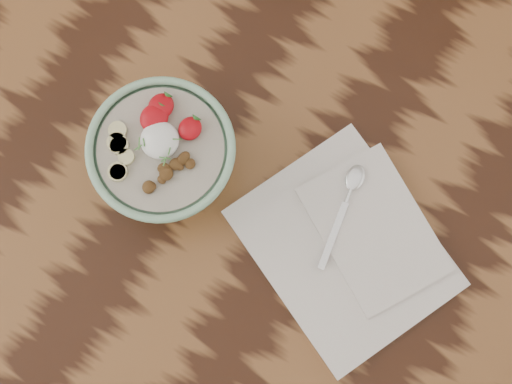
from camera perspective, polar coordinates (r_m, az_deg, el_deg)
table at (r=115.37cm, az=-4.82°, el=3.00°), size 160.00×90.00×75.00cm
breakfast_bowl at (r=99.18cm, az=-7.36°, el=2.92°), size 20.05×20.05×13.22cm
napkin at (r=103.18cm, az=7.58°, el=-4.14°), size 35.66×32.82×1.77cm
spoon at (r=102.90cm, az=7.50°, el=-0.01°), size 4.62×16.19×0.84cm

